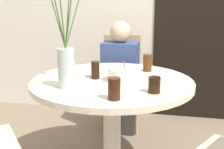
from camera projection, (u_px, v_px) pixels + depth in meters
doorway_panel at (197, 25)px, 3.27m from camera, size 0.90×0.01×2.05m
dining_table at (112, 99)px, 2.24m from camera, size 1.15×1.15×0.75m
chair_left_flank at (121, 75)px, 3.20m from camera, size 0.44×0.44×0.94m
birthday_cake at (124, 74)px, 2.18m from camera, size 0.23×0.23×0.14m
flower_vase at (66, 46)px, 1.95m from camera, size 0.27×0.27×0.82m
side_plate at (89, 74)px, 2.36m from camera, size 0.18×0.18×0.01m
drink_glass_0 at (114, 89)px, 1.78m from camera, size 0.07×0.07×0.13m
drink_glass_1 at (154, 85)px, 1.91m from camera, size 0.08×0.08×0.10m
drink_glass_2 at (95, 70)px, 2.23m from camera, size 0.06×0.06×0.13m
drink_glass_3 at (147, 63)px, 2.45m from camera, size 0.07×0.07×0.14m
person_guest at (120, 81)px, 3.05m from camera, size 0.34×0.24×1.10m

